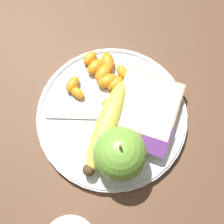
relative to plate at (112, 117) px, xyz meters
name	(u,v)px	position (x,y,z in m)	size (l,w,h in m)	color
ground_plane	(112,118)	(0.00, 0.00, -0.01)	(3.00, 3.00, 0.00)	brown
plate	(112,117)	(0.00, 0.00, 0.00)	(0.24, 0.24, 0.01)	silver
apple	(120,154)	(-0.06, -0.03, 0.04)	(0.08, 0.08, 0.09)	#72B23D
banana	(105,127)	(-0.02, 0.00, 0.02)	(0.16, 0.04, 0.03)	#E0CC4C
bread_slice	(147,106)	(0.03, -0.05, 0.02)	(0.10, 0.10, 0.02)	tan
fork	(112,116)	(0.00, 0.00, 0.01)	(0.08, 0.17, 0.00)	silver
jam_packet	(155,140)	(-0.02, -0.07, 0.01)	(0.05, 0.04, 0.02)	silver
orange_segment_0	(108,62)	(0.08, 0.04, 0.01)	(0.04, 0.04, 0.02)	orange
orange_segment_1	(73,84)	(0.02, 0.08, 0.01)	(0.03, 0.02, 0.02)	orange
orange_segment_2	(95,66)	(0.07, 0.05, 0.01)	(0.04, 0.03, 0.02)	orange
orange_segment_3	(111,102)	(0.02, 0.01, 0.01)	(0.04, 0.03, 0.02)	orange
orange_segment_4	(108,81)	(0.05, 0.03, 0.01)	(0.04, 0.04, 0.02)	orange
orange_segment_5	(103,73)	(0.06, 0.04, 0.01)	(0.04, 0.03, 0.02)	orange
orange_segment_6	(77,93)	(0.01, 0.06, 0.01)	(0.02, 0.03, 0.01)	orange
orange_segment_7	(115,83)	(0.05, 0.01, 0.01)	(0.03, 0.03, 0.02)	orange
orange_segment_8	(90,58)	(0.08, 0.07, 0.01)	(0.03, 0.02, 0.02)	orange
orange_segment_9	(122,72)	(0.07, 0.01, 0.01)	(0.03, 0.03, 0.01)	orange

